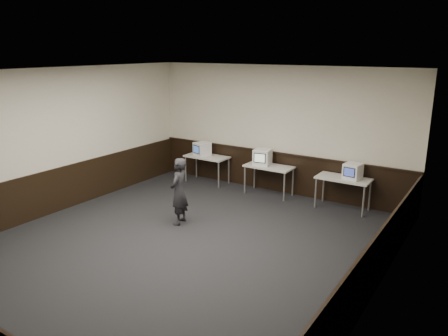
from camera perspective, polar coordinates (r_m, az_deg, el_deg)
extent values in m
plane|color=black|center=(8.36, -5.83, -10.14)|extent=(8.00, 8.00, 0.00)
plane|color=white|center=(7.56, -6.50, 12.33)|extent=(8.00, 8.00, 0.00)
plane|color=beige|center=(11.12, 6.97, 4.96)|extent=(7.00, 0.00, 7.00)
plane|color=beige|center=(10.33, -21.44, 3.21)|extent=(0.00, 8.00, 8.00)
plane|color=beige|center=(6.30, 19.51, -3.96)|extent=(0.00, 8.00, 8.00)
cube|color=black|center=(11.35, 6.74, -0.52)|extent=(6.98, 0.04, 1.00)
cube|color=black|center=(10.58, -20.80, -2.63)|extent=(0.04, 7.98, 1.00)
cube|color=black|center=(6.73, 18.49, -12.81)|extent=(0.04, 7.98, 1.00)
cube|color=black|center=(11.20, 6.78, 2.02)|extent=(6.98, 0.06, 0.04)
cube|color=beige|center=(11.91, -2.25, 1.49)|extent=(1.20, 0.60, 0.04)
cylinder|color=#999999|center=(12.13, -5.03, -0.13)|extent=(0.04, 0.04, 0.71)
cylinder|color=#999999|center=(11.51, -0.71, -0.93)|extent=(0.04, 0.04, 0.71)
cylinder|color=#999999|center=(12.52, -3.63, 0.38)|extent=(0.04, 0.04, 0.71)
cylinder|color=#999999|center=(11.91, 0.63, -0.37)|extent=(0.04, 0.04, 0.71)
cube|color=beige|center=(10.96, 5.89, 0.18)|extent=(1.20, 0.60, 0.04)
cylinder|color=#999999|center=(11.11, 2.73, -1.57)|extent=(0.04, 0.04, 0.71)
cylinder|color=#999999|center=(10.62, 7.86, -2.50)|extent=(0.04, 0.04, 0.71)
cylinder|color=#999999|center=(11.52, 3.99, -0.95)|extent=(0.04, 0.04, 0.71)
cylinder|color=#999999|center=(11.06, 8.97, -1.82)|extent=(0.04, 0.04, 0.71)
cube|color=beige|center=(10.27, 15.35, -1.34)|extent=(1.20, 0.60, 0.04)
cylinder|color=#999999|center=(10.33, 11.87, -3.21)|extent=(0.04, 0.04, 0.71)
cylinder|color=#999999|center=(10.02, 17.74, -4.22)|extent=(0.04, 0.04, 0.71)
cylinder|color=#999999|center=(10.77, 12.85, -2.48)|extent=(0.04, 0.04, 0.71)
cylinder|color=#999999|center=(10.48, 18.49, -3.43)|extent=(0.04, 0.04, 0.71)
cube|color=white|center=(11.91, -2.87, 2.49)|extent=(0.47, 0.48, 0.37)
cube|color=black|center=(11.79, -3.64, 2.44)|extent=(0.27, 0.10, 0.22)
cube|color=#3861A6|center=(11.79, -3.67, 2.43)|extent=(0.23, 0.08, 0.18)
cube|color=white|center=(11.00, 5.04, 1.45)|extent=(0.47, 0.49, 0.40)
cube|color=black|center=(10.79, 4.69, 1.30)|extent=(0.30, 0.07, 0.24)
cube|color=#AAB9A3|center=(10.79, 4.67, 1.29)|extent=(0.26, 0.05, 0.20)
cube|color=white|center=(10.18, 16.47, -0.41)|extent=(0.40, 0.41, 0.36)
cube|color=black|center=(10.01, 16.04, -0.54)|extent=(0.27, 0.05, 0.21)
cube|color=#334197|center=(10.00, 16.02, -0.55)|extent=(0.23, 0.03, 0.18)
imported|color=black|center=(9.14, -5.91, -3.05)|extent=(0.46, 0.59, 1.42)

